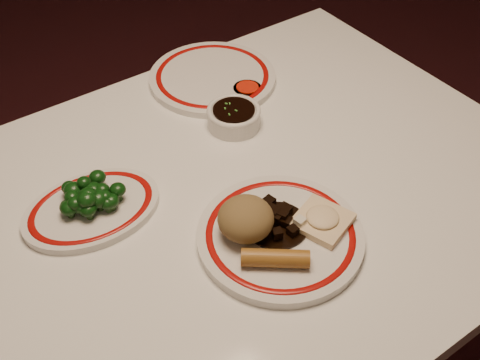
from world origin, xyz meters
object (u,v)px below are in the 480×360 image
fried_wonton (322,220)px  broccoli_pile (88,197)px  stirfry_heap (275,220)px  rice_mound (246,219)px  broccoli_plate (92,209)px  main_plate (280,236)px  spring_roll (275,258)px  dining_table (234,226)px  soy_bowl (234,118)px

fried_wonton → broccoli_pile: broccoli_pile is taller
fried_wonton → stirfry_heap: stirfry_heap is taller
rice_mound → broccoli_plate: (-0.19, 0.21, -0.04)m
main_plate → broccoli_pile: 0.34m
main_plate → broccoli_plate: 0.34m
spring_roll → broccoli_plate: size_ratio=0.42×
fried_wonton → stirfry_heap: bearing=145.4°
main_plate → dining_table: bearing=89.9°
main_plate → rice_mound: bearing=143.3°
dining_table → broccoli_pile: broccoli_pile is taller
stirfry_heap → soy_bowl: 0.31m
spring_roll → broccoli_pile: size_ratio=0.93×
soy_bowl → dining_table: bearing=-124.9°
broccoli_pile → dining_table: bearing=-24.2°
dining_table → stirfry_heap: stirfry_heap is taller
fried_wonton → broccoli_pile: (-0.31, 0.27, 0.01)m
fried_wonton → broccoli_plate: size_ratio=0.42×
spring_roll → soy_bowl: size_ratio=1.00×
broccoli_plate → soy_bowl: 0.36m
dining_table → fried_wonton: (0.07, -0.16, 0.12)m
main_plate → spring_roll: (-0.05, -0.05, 0.02)m
dining_table → rice_mound: bearing=-114.8°
dining_table → soy_bowl: (0.12, 0.17, 0.11)m
stirfry_heap → broccoli_plate: (-0.24, 0.23, -0.02)m
main_plate → soy_bowl: bearing=69.2°
broccoli_plate → spring_roll: bearing=-57.6°
broccoli_plate → soy_bowl: bearing=9.4°
soy_bowl → broccoli_plate: bearing=-170.6°
spring_roll → main_plate: bearing=-8.3°
dining_table → fried_wonton: size_ratio=10.67×
main_plate → broccoli_pile: bearing=133.9°
stirfry_heap → broccoli_plate: 0.33m
spring_roll → soy_bowl: bearing=12.5°
rice_mound → stirfry_heap: rice_mound is taller
rice_mound → fried_wonton: bearing=-26.7°
soy_bowl → stirfry_heap: bearing=-111.3°
rice_mound → spring_roll: rice_mound is taller
broccoli_pile → spring_roll: bearing=-57.3°
stirfry_heap → main_plate: bearing=-103.2°
fried_wonton → soy_bowl: bearing=82.3°
rice_mound → soy_bowl: bearing=58.7°
fried_wonton → dining_table: bearing=113.5°
rice_mound → stirfry_heap: bearing=-14.9°
main_plate → broccoli_plate: bearing=133.6°
dining_table → main_plate: bearing=-90.1°
main_plate → broccoli_plate: (-0.24, 0.25, -0.00)m
main_plate → soy_bowl: soy_bowl is taller
rice_mound → stirfry_heap: size_ratio=0.87×
soy_bowl → fried_wonton: bearing=-97.7°
broccoli_plate → dining_table: bearing=-24.5°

